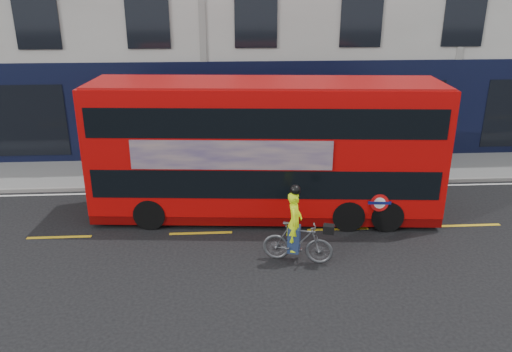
{
  "coord_description": "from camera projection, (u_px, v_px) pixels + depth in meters",
  "views": [
    {
      "loc": [
        0.78,
        -11.44,
        6.6
      ],
      "look_at": [
        1.6,
        1.54,
        1.71
      ],
      "focal_mm": 35.0,
      "sensor_mm": 36.0,
      "label": 1
    }
  ],
  "objects": [
    {
      "name": "ground",
      "position": [
        198.0,
        260.0,
        12.97
      ],
      "size": [
        120.0,
        120.0,
        0.0
      ],
      "primitive_type": "plane",
      "color": "black",
      "rests_on": "ground"
    },
    {
      "name": "pavement",
      "position": [
        206.0,
        172.0,
        19.02
      ],
      "size": [
        60.0,
        3.0,
        0.12
      ],
      "primitive_type": "cube",
      "color": "slate",
      "rests_on": "ground"
    },
    {
      "name": "kerb",
      "position": [
        205.0,
        186.0,
        17.61
      ],
      "size": [
        60.0,
        0.12,
        0.13
      ],
      "primitive_type": "cube",
      "color": "gray",
      "rests_on": "ground"
    },
    {
      "name": "road_edge_line",
      "position": [
        205.0,
        191.0,
        17.36
      ],
      "size": [
        58.0,
        0.1,
        0.01
      ],
      "primitive_type": "cube",
      "color": "silver",
      "rests_on": "ground"
    },
    {
      "name": "lane_dashes",
      "position": [
        201.0,
        233.0,
        14.37
      ],
      "size": [
        58.0,
        0.12,
        0.01
      ],
      "primitive_type": null,
      "color": "gold",
      "rests_on": "ground"
    },
    {
      "name": "bus",
      "position": [
        266.0,
        149.0,
        14.84
      ],
      "size": [
        10.44,
        3.17,
        4.15
      ],
      "rotation": [
        0.0,
        0.0,
        -0.08
      ],
      "color": "#B10707",
      "rests_on": "ground"
    },
    {
      "name": "cyclist",
      "position": [
        297.0,
        237.0,
        12.65
      ],
      "size": [
        1.88,
        0.98,
        2.11
      ],
      "rotation": [
        0.0,
        0.0,
        -0.27
      ],
      "color": "#4E5053",
      "rests_on": "ground"
    }
  ]
}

